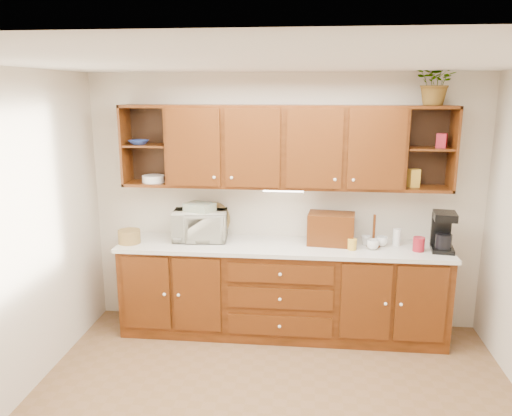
% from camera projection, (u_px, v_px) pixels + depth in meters
% --- Properties ---
extents(ceiling, '(4.00, 4.00, 0.00)m').
position_uv_depth(ceiling, '(273.00, 62.00, 3.14)').
color(ceiling, white).
rests_on(ceiling, back_wall).
extents(back_wall, '(4.00, 0.00, 4.00)m').
position_uv_depth(back_wall, '(284.00, 202.00, 5.13)').
color(back_wall, beige).
rests_on(back_wall, floor).
extents(base_cabinets, '(3.20, 0.60, 0.90)m').
position_uv_depth(base_cabinets, '(282.00, 291.00, 5.04)').
color(base_cabinets, '#321705').
rests_on(base_cabinets, floor).
extents(countertop, '(3.24, 0.64, 0.04)m').
position_uv_depth(countertop, '(282.00, 247.00, 4.92)').
color(countertop, silver).
rests_on(countertop, base_cabinets).
extents(upper_cabinets, '(3.20, 0.33, 0.80)m').
position_uv_depth(upper_cabinets, '(285.00, 147.00, 4.84)').
color(upper_cabinets, '#321705').
rests_on(upper_cabinets, back_wall).
extents(undercabinet_light, '(0.40, 0.05, 0.02)m').
position_uv_depth(undercabinet_light, '(283.00, 190.00, 4.89)').
color(undercabinet_light, white).
rests_on(undercabinet_light, upper_cabinets).
extents(wicker_basket, '(0.28, 0.28, 0.13)m').
position_uv_depth(wicker_basket, '(129.00, 236.00, 4.96)').
color(wicker_basket, olive).
rests_on(wicker_basket, countertop).
extents(microwave, '(0.57, 0.41, 0.30)m').
position_uv_depth(microwave, '(200.00, 225.00, 5.06)').
color(microwave, beige).
rests_on(microwave, countertop).
extents(towel_stack, '(0.33, 0.30, 0.08)m').
position_uv_depth(towel_stack, '(200.00, 207.00, 5.02)').
color(towel_stack, tan).
rests_on(towel_stack, microwave).
extents(wine_bottle, '(0.08, 0.08, 0.27)m').
position_uv_depth(wine_bottle, '(177.00, 224.00, 5.16)').
color(wine_bottle, black).
rests_on(wine_bottle, countertop).
extents(woven_tray, '(0.37, 0.15, 0.36)m').
position_uv_depth(woven_tray, '(214.00, 235.00, 5.23)').
color(woven_tray, olive).
rests_on(woven_tray, countertop).
extents(bread_box, '(0.47, 0.33, 0.31)m').
position_uv_depth(bread_box, '(331.00, 229.00, 4.91)').
color(bread_box, '#321705').
rests_on(bread_box, countertop).
extents(mug_tree, '(0.30, 0.29, 0.32)m').
position_uv_depth(mug_tree, '(373.00, 242.00, 4.85)').
color(mug_tree, '#321705').
rests_on(mug_tree, countertop).
extents(canister_red, '(0.13, 0.13, 0.13)m').
position_uv_depth(canister_red, '(419.00, 244.00, 4.71)').
color(canister_red, maroon).
rests_on(canister_red, countertop).
extents(canister_white, '(0.09, 0.09, 0.17)m').
position_uv_depth(canister_white, '(397.00, 237.00, 4.89)').
color(canister_white, white).
rests_on(canister_white, countertop).
extents(canister_yellow, '(0.11, 0.11, 0.11)m').
position_uv_depth(canister_yellow, '(352.00, 244.00, 4.76)').
color(canister_yellow, gold).
rests_on(canister_yellow, countertop).
extents(coffee_maker, '(0.23, 0.29, 0.38)m').
position_uv_depth(coffee_maker, '(443.00, 232.00, 4.71)').
color(coffee_maker, black).
rests_on(coffee_maker, countertop).
extents(bowl_stack, '(0.23, 0.23, 0.04)m').
position_uv_depth(bowl_stack, '(139.00, 142.00, 4.95)').
color(bowl_stack, '#284194').
rests_on(bowl_stack, upper_cabinets).
extents(plate_stack, '(0.23, 0.23, 0.07)m').
position_uv_depth(plate_stack, '(153.00, 179.00, 5.03)').
color(plate_stack, white).
rests_on(plate_stack, upper_cabinets).
extents(pantry_box_yellow, '(0.12, 0.10, 0.17)m').
position_uv_depth(pantry_box_yellow, '(414.00, 178.00, 4.77)').
color(pantry_box_yellow, gold).
rests_on(pantry_box_yellow, upper_cabinets).
extents(pantry_box_red, '(0.11, 0.11, 0.13)m').
position_uv_depth(pantry_box_red, '(442.00, 141.00, 4.66)').
color(pantry_box_red, maroon).
rests_on(pantry_box_red, upper_cabinets).
extents(potted_plant, '(0.46, 0.43, 0.42)m').
position_uv_depth(potted_plant, '(437.00, 82.00, 4.51)').
color(potted_plant, '#999999').
rests_on(potted_plant, upper_cabinets).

